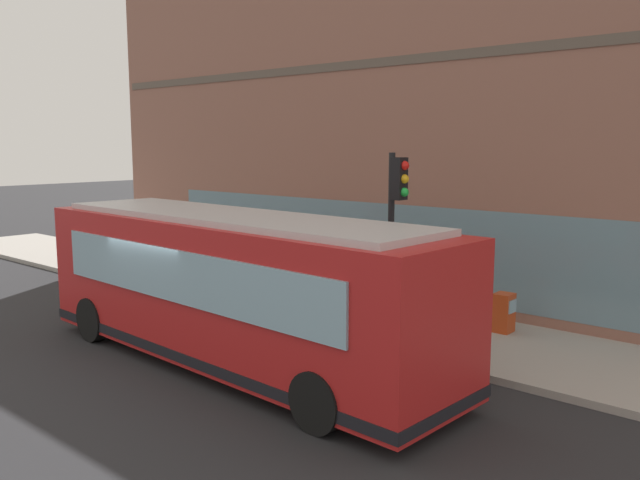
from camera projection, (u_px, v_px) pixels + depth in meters
name	position (u px, v px, depth m)	size (l,w,h in m)	color
ground	(188.00, 354.00, 13.98)	(120.00, 120.00, 0.00)	#262628
sidewalk_curb	(326.00, 310.00, 17.34)	(3.83, 40.00, 0.15)	#9E9991
building_corner	(443.00, 94.00, 20.79)	(7.72, 23.20, 11.99)	#8C5B4C
city_bus_nearside	(233.00, 289.00, 13.08)	(2.95, 10.14, 3.07)	red
traffic_light_near_corner	(396.00, 211.00, 14.05)	(0.32, 0.49, 4.09)	black
fire_hydrant	(299.00, 303.00, 16.31)	(0.35, 0.35, 0.74)	gold
pedestrian_walking_along_curb	(125.00, 242.00, 22.65)	(0.32, 0.32, 1.63)	#3F8C4C
pedestrian_near_building_entrance	(193.00, 245.00, 22.25)	(0.32, 0.32, 1.54)	#3F8C4C
newspaper_vending_box	(504.00, 313.00, 15.02)	(0.44, 0.42, 0.90)	#BF3F19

